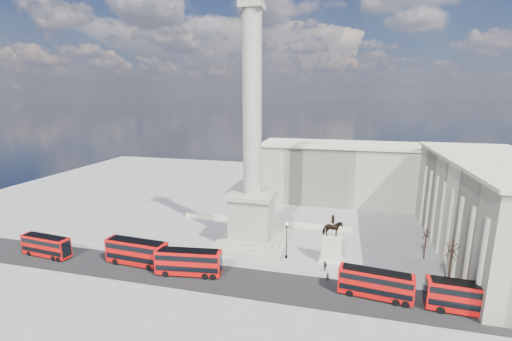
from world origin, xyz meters
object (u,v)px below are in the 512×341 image
at_px(victorian_lamp, 287,237).
at_px(equestrian_statue, 332,245).
at_px(red_bus_e, 46,246).
at_px(pedestrian_standing, 445,291).
at_px(red_bus_c, 376,284).
at_px(nelsons_column, 252,182).
at_px(pedestrian_crossing, 325,266).
at_px(red_bus_b, 189,262).
at_px(red_bus_a, 137,252).
at_px(red_bus_d, 471,298).
at_px(pedestrian_walking, 328,277).

distance_m(victorian_lamp, equestrian_statue, 8.26).
height_order(victorian_lamp, equestrian_statue, equestrian_statue).
distance_m(red_bus_e, pedestrian_standing, 69.16).
distance_m(red_bus_c, red_bus_e, 58.88).
bearing_deg(nelsons_column, pedestrian_crossing, -27.65).
bearing_deg(red_bus_b, pedestrian_standing, -2.40).
height_order(red_bus_a, red_bus_c, red_bus_a).
bearing_deg(pedestrian_crossing, red_bus_d, -157.03).
xyz_separation_m(pedestrian_walking, pedestrian_standing, (17.30, 0.00, 0.15)).
bearing_deg(red_bus_a, equestrian_statue, 20.40).
distance_m(nelsons_column, pedestrian_standing, 36.92).
bearing_deg(nelsons_column, red_bus_d, -23.53).
relative_size(pedestrian_walking, pedestrian_standing, 0.84).
relative_size(equestrian_statue, pedestrian_standing, 4.81).
bearing_deg(red_bus_c, red_bus_d, 2.72).
distance_m(nelsons_column, red_bus_c, 28.95).
bearing_deg(pedestrian_walking, victorian_lamp, 126.30).
bearing_deg(red_bus_e, equestrian_statue, 17.24).
distance_m(red_bus_a, pedestrian_crossing, 33.25).
xyz_separation_m(red_bus_a, red_bus_d, (52.68, -1.33, -0.08)).
xyz_separation_m(nelsons_column, equestrian_statue, (15.96, -3.92, -9.79)).
xyz_separation_m(equestrian_statue, pedestrian_standing, (17.01, -7.58, -2.20)).
height_order(red_bus_d, pedestrian_walking, red_bus_d).
bearing_deg(red_bus_a, victorian_lamp, 23.47).
bearing_deg(equestrian_statue, red_bus_e, -167.84).
bearing_deg(red_bus_b, equestrian_statue, 18.22).
height_order(red_bus_b, pedestrian_walking, red_bus_b).
bearing_deg(pedestrian_crossing, red_bus_c, -176.68).
bearing_deg(red_bus_d, red_bus_a, -178.23).
bearing_deg(red_bus_a, red_bus_e, -172.62).
xyz_separation_m(red_bus_e, victorian_lamp, (43.90, 10.29, 2.01)).
bearing_deg(nelsons_column, victorian_lamp, -31.79).
height_order(red_bus_e, pedestrian_standing, red_bus_e).
height_order(red_bus_c, pedestrian_crossing, red_bus_c).
xyz_separation_m(red_bus_a, victorian_lamp, (25.39, 9.11, 1.69)).
xyz_separation_m(nelsons_column, pedestrian_standing, (32.97, -11.50, -11.99)).
bearing_deg(red_bus_b, pedestrian_walking, 1.29).
relative_size(equestrian_statue, pedestrian_crossing, 4.86).
distance_m(red_bus_e, pedestrian_crossing, 51.69).
distance_m(red_bus_a, equestrian_statue, 35.01).
bearing_deg(pedestrian_walking, pedestrian_standing, -13.41).
xyz_separation_m(nelsons_column, pedestrian_crossing, (15.08, -7.90, -12.00)).
height_order(red_bus_b, red_bus_e, red_bus_b).
bearing_deg(red_bus_c, pedestrian_walking, 165.34).
height_order(equestrian_statue, pedestrian_crossing, equestrian_statue).
distance_m(red_bus_c, victorian_lamp, 17.82).
bearing_deg(red_bus_e, red_bus_a, 8.72).
bearing_deg(pedestrian_crossing, equestrian_statue, -59.19).
relative_size(red_bus_c, victorian_lamp, 1.55).
height_order(equestrian_statue, pedestrian_standing, equestrian_statue).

